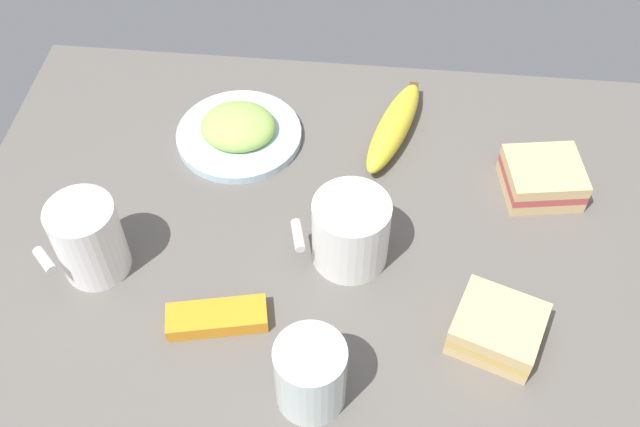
# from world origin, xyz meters

# --- Properties ---
(tabletop) EXTENTS (0.90, 0.64, 0.02)m
(tabletop) POSITION_xyz_m (0.00, 0.00, 0.01)
(tabletop) COLOR #5B5651
(tabletop) RESTS_ON ground
(plate_of_food) EXTENTS (0.17, 0.17, 0.04)m
(plate_of_food) POSITION_xyz_m (-0.13, 0.15, 0.03)
(plate_of_food) COLOR silver
(plate_of_food) RESTS_ON tabletop
(coffee_mug_black) EXTENTS (0.12, 0.09, 0.09)m
(coffee_mug_black) POSITION_xyz_m (0.04, -0.04, 0.07)
(coffee_mug_black) COLOR white
(coffee_mug_black) RESTS_ON tabletop
(coffee_mug_milky) EXTENTS (0.09, 0.09, 0.10)m
(coffee_mug_milky) POSITION_xyz_m (-0.26, -0.08, 0.07)
(coffee_mug_milky) COLOR white
(coffee_mug_milky) RESTS_ON tabletop
(sandwich_main) EXTENTS (0.11, 0.10, 0.04)m
(sandwich_main) POSITION_xyz_m (0.28, 0.09, 0.04)
(sandwich_main) COLOR #DBB77A
(sandwich_main) RESTS_ON tabletop
(sandwich_side) EXTENTS (0.11, 0.11, 0.04)m
(sandwich_side) POSITION_xyz_m (0.21, -0.14, 0.04)
(sandwich_side) COLOR #DBB77A
(sandwich_side) RESTS_ON tabletop
(glass_of_milk) EXTENTS (0.07, 0.07, 0.09)m
(glass_of_milk) POSITION_xyz_m (0.01, -0.22, 0.06)
(glass_of_milk) COLOR silver
(glass_of_milk) RESTS_ON tabletop
(banana) EXTENTS (0.09, 0.19, 0.04)m
(banana) POSITION_xyz_m (0.08, 0.17, 0.04)
(banana) COLOR yellow
(banana) RESTS_ON tabletop
(snack_bar) EXTENTS (0.12, 0.06, 0.02)m
(snack_bar) POSITION_xyz_m (-0.10, -0.15, 0.03)
(snack_bar) COLOR orange
(snack_bar) RESTS_ON tabletop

